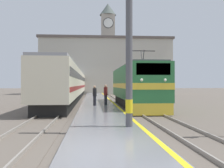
# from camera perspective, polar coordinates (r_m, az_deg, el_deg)

# --- Properties ---
(ground_plane) EXTENTS (200.00, 200.00, 0.00)m
(ground_plane) POSITION_cam_1_polar(r_m,az_deg,el_deg) (38.01, -3.47, -3.30)
(ground_plane) COLOR #60564C
(platform) EXTENTS (3.29, 140.00, 0.32)m
(platform) POSITION_cam_1_polar(r_m,az_deg,el_deg) (33.01, -3.31, -3.53)
(platform) COLOR slate
(platform) RESTS_ON ground
(rail_track_near) EXTENTS (2.83, 140.00, 0.16)m
(rail_track_near) POSITION_cam_1_polar(r_m,az_deg,el_deg) (33.26, 2.62, -3.72)
(rail_track_near) COLOR #60564C
(rail_track_near) RESTS_ON ground
(rail_track_far) EXTENTS (2.83, 140.00, 0.16)m
(rail_track_far) POSITION_cam_1_polar(r_m,az_deg,el_deg) (33.13, -9.42, -3.74)
(rail_track_far) COLOR #60564C
(rail_track_far) RESTS_ON ground
(locomotive_train) EXTENTS (2.92, 14.92, 4.89)m
(locomotive_train) POSITION_cam_1_polar(r_m,az_deg,el_deg) (24.85, 5.03, -0.44)
(locomotive_train) COLOR black
(locomotive_train) RESTS_ON ground
(passenger_train) EXTENTS (2.92, 41.16, 4.14)m
(passenger_train) POSITION_cam_1_polar(r_m,az_deg,el_deg) (36.99, -8.89, 0.05)
(passenger_train) COLOR black
(passenger_train) RESTS_ON ground
(catenary_mast) EXTENTS (2.77, 0.32, 8.12)m
(catenary_mast) POSITION_cam_1_polar(r_m,az_deg,el_deg) (11.76, 4.09, 10.38)
(catenary_mast) COLOR #4C4C51
(catenary_mast) RESTS_ON platform
(person_on_platform) EXTENTS (0.34, 0.34, 1.74)m
(person_on_platform) POSITION_cam_1_polar(r_m,az_deg,el_deg) (22.88, -3.79, -2.41)
(person_on_platform) COLOR #23232D
(person_on_platform) RESTS_ON platform
(second_waiting_passenger) EXTENTS (0.34, 0.34, 1.83)m
(second_waiting_passenger) POSITION_cam_1_polar(r_m,az_deg,el_deg) (23.49, -1.39, -2.22)
(second_waiting_passenger) COLOR #23232D
(second_waiting_passenger) RESTS_ON platform
(clock_tower) EXTENTS (4.26, 4.26, 23.14)m
(clock_tower) POSITION_cam_1_polar(r_m,az_deg,el_deg) (68.73, -0.91, 8.44)
(clock_tower) COLOR #ADA393
(clock_tower) RESTS_ON ground
(station_building) EXTENTS (28.52, 7.57, 12.20)m
(station_building) POSITION_cam_1_polar(r_m,az_deg,el_deg) (57.62, -1.33, 3.92)
(station_building) COLOR #B7B2A3
(station_building) RESTS_ON ground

